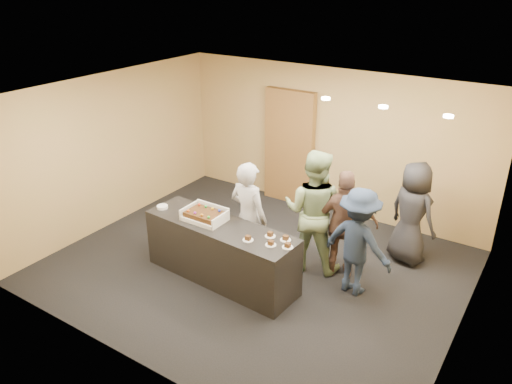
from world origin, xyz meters
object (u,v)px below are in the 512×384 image
serving_counter (221,252)px  person_dark_suit (412,213)px  cake_box (206,217)px  plate_stack (162,207)px  sheet_cake (204,214)px  person_brown_extra (344,225)px  person_navy_man (358,242)px  person_sage_man (313,211)px  storage_cabinet (289,147)px  person_server_grey (249,218)px

serving_counter → person_dark_suit: (2.16, 2.03, 0.38)m
cake_box → plate_stack: 0.79m
sheet_cake → person_brown_extra: 2.05m
cake_box → person_navy_man: size_ratio=0.38×
cake_box → person_sage_man: 1.61m
storage_cabinet → plate_stack: bearing=-100.1°
person_dark_suit → person_brown_extra: bearing=76.8°
plate_stack → person_dark_suit: size_ratio=0.10×
cake_box → person_navy_man: (2.07, 0.77, -0.15)m
serving_counter → cake_box: (-0.28, 0.02, 0.49)m
cake_box → person_dark_suit: size_ratio=0.37×
person_brown_extra → plate_stack: bearing=-4.4°
serving_counter → storage_cabinet: 3.06m
sheet_cake → person_server_grey: (0.47, 0.45, -0.12)m
person_navy_man → plate_stack: bearing=25.4°
serving_counter → plate_stack: bearing=-173.9°
person_brown_extra → person_dark_suit: (0.71, 0.94, -0.01)m
sheet_cake → plate_stack: size_ratio=3.06×
sheet_cake → plate_stack: 0.80m
storage_cabinet → person_sage_man: size_ratio=1.17×
serving_counter → person_server_grey: person_server_grey is taller
storage_cabinet → serving_counter: bearing=-79.6°
person_sage_man → person_navy_man: (0.82, -0.24, -0.16)m
serving_counter → cake_box: bearing=179.2°
serving_counter → plate_stack: plate_stack is taller
cake_box → person_dark_suit: 3.17m
person_server_grey → cake_box: bearing=47.0°
person_sage_man → person_brown_extra: (0.48, 0.06, -0.12)m
sheet_cake → person_dark_suit: bearing=39.8°
person_brown_extra → storage_cabinet: bearing=-71.5°
cake_box → sheet_cake: 0.06m
plate_stack → person_navy_man: size_ratio=0.11×
person_server_grey → person_dark_suit: size_ratio=1.06×
person_dark_suit → sheet_cake: bearing=63.5°
person_navy_man → person_brown_extra: size_ratio=0.95×
plate_stack → person_server_grey: person_server_grey is taller
storage_cabinet → sheet_cake: 2.96m
serving_counter → sheet_cake: sheet_cake is taller
serving_counter → person_brown_extra: bearing=40.7°
person_dark_suit → person_sage_man: bearing=63.7°
storage_cabinet → cake_box: (0.26, -2.92, -0.17)m
storage_cabinet → person_navy_man: size_ratio=1.40×
sheet_cake → person_sage_man: person_sage_man is taller
plate_stack → person_navy_man: person_navy_man is taller
sheet_cake → person_sage_man: (1.25, 1.03, -0.04)m
person_sage_man → person_dark_suit: 1.56m
person_brown_extra → person_dark_suit: bearing=-155.5°
person_sage_man → person_dark_suit: (1.19, 1.00, -0.13)m
serving_counter → person_brown_extra: person_brown_extra is taller
serving_counter → storage_cabinet: (-0.54, 2.94, 0.66)m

